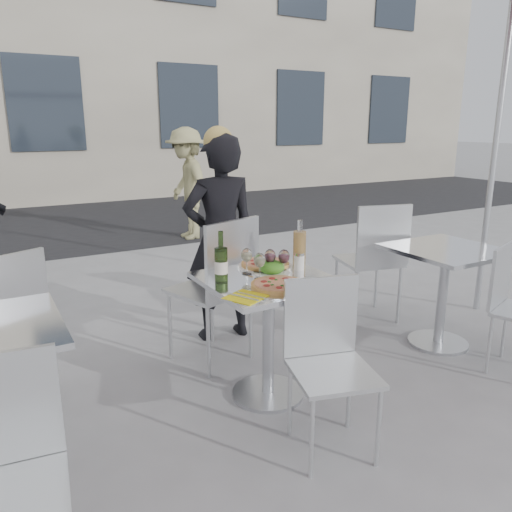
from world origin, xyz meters
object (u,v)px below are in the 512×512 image
chair_near (327,350)px  wineglass_white_b (247,256)px  pizza_near (279,285)px  wineglass_red_b (284,257)px  sugar_shaker (299,261)px  napkin_right (325,283)px  side_chair_rfar (375,253)px  carafe (300,247)px  wineglass_white_a (260,261)px  pedestrian_b (187,184)px  salad_plate (272,269)px  pizza_far (265,265)px  chair_far (220,280)px  wine_bottle (221,263)px  side_chair_lnear (3,463)px  napkin_left (245,297)px  woman_diner (220,239)px  side_chair_lfar (4,317)px  wineglass_red_a (270,257)px  side_table_right (444,276)px  main_table (269,313)px

chair_near → wineglass_white_b: 0.77m
pizza_near → wineglass_red_b: bearing=50.3°
sugar_shaker → napkin_right: size_ratio=0.53×
side_chair_rfar → napkin_right: (-1.14, -0.83, 0.16)m
carafe → wineglass_white_a: carafe is taller
pedestrian_b → salad_plate: bearing=-11.3°
side_chair_rfar → pizza_far: size_ratio=2.97×
carafe → chair_far: bearing=134.2°
pizza_near → wine_bottle: wine_bottle is taller
side_chair_lnear → napkin_left: (1.18, 0.47, 0.24)m
sugar_shaker → woman_diner: bearing=97.0°
side_chair_lfar → sugar_shaker: side_chair_lfar is taller
chair_far → wineglass_white_a: size_ratio=6.51×
carafe → napkin_right: carafe is taller
chair_far → napkin_right: (0.28, -0.77, 0.15)m
chair_far → salad_plate: 0.52m
salad_plate → wineglass_red_a: 0.07m
side_table_right → wine_bottle: bearing=177.8°
main_table → chair_far: (-0.06, 0.53, 0.07)m
side_chair_lfar → napkin_right: 1.82m
side_chair_rfar → napkin_left: (-1.63, -0.81, 0.16)m
wine_bottle → pedestrian_b: bearing=70.5°
pizza_near → salad_plate: 0.23m
salad_plate → wineglass_red_a: bearing=-175.2°
sugar_shaker → side_chair_rfar: bearing=25.4°
side_chair_lnear → pizza_far: bearing=37.1°
sugar_shaker → wineglass_red_b: wineglass_red_b is taller
pedestrian_b → pizza_near: size_ratio=5.10×
side_chair_lfar → wineglass_red_a: 1.55m
side_chair_lfar → pizza_far: 1.54m
pizza_near → wineglass_white_a: 0.20m
sugar_shaker → carafe: bearing=54.9°
pizza_near → sugar_shaker: (0.28, 0.22, 0.04)m
pizza_near → wine_bottle: (-0.24, 0.22, 0.10)m
pizza_near → napkin_left: pizza_near is taller
sugar_shaker → wineglass_white_b: 0.33m
chair_far → side_chair_lfar: bearing=-23.0°
side_chair_lfar → pedestrian_b: bearing=-149.2°
main_table → wineglass_red_a: wineglass_red_a is taller
side_chair_rfar → wineglass_white_b: size_ratio=6.40×
salad_plate → napkin_left: bearing=-139.6°
pizza_near → carafe: size_ratio=1.07×
chair_far → pizza_far: (0.17, -0.31, 0.16)m
main_table → woman_diner: bearing=81.4°
chair_far → sugar_shaker: chair_far is taller
chair_far → napkin_left: bearing=56.3°
sugar_shaker → wineglass_white_b: (-0.32, 0.09, 0.06)m
pizza_near → napkin_right: (0.25, -0.09, -0.01)m
salad_plate → wineglass_white_b: (-0.12, 0.09, 0.07)m
side_chair_rfar → salad_plate: bearing=36.5°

